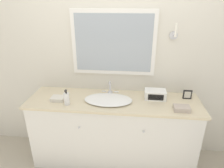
{
  "coord_description": "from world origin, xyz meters",
  "views": [
    {
      "loc": [
        0.2,
        -1.72,
        1.94
      ],
      "look_at": [
        -0.02,
        0.31,
        1.06
      ],
      "focal_mm": 32.0,
      "sensor_mm": 36.0,
      "label": 1
    }
  ],
  "objects": [
    {
      "name": "hand_towel_near_sink",
      "position": [
        0.73,
        0.15,
        0.89
      ],
      "size": [
        0.17,
        0.11,
        0.05
      ],
      "color": "#B7A899",
      "rests_on": "vanity_counter"
    },
    {
      "name": "appliance_box",
      "position": [
        0.48,
        0.4,
        0.91
      ],
      "size": [
        0.24,
        0.16,
        0.1
      ],
      "color": "white",
      "rests_on": "vanity_counter"
    },
    {
      "name": "soap_bottle",
      "position": [
        -0.5,
        0.15,
        0.93
      ],
      "size": [
        0.06,
        0.06,
        0.18
      ],
      "color": "white",
      "rests_on": "vanity_counter"
    },
    {
      "name": "wall_back",
      "position": [
        -0.0,
        0.62,
        1.28
      ],
      "size": [
        8.0,
        0.18,
        2.55
      ],
      "color": "silver",
      "rests_on": "ground_plane"
    },
    {
      "name": "hand_towel_far_corner",
      "position": [
        -0.63,
        0.24,
        0.88
      ],
      "size": [
        0.15,
        0.12,
        0.04
      ],
      "color": "silver",
      "rests_on": "vanity_counter"
    },
    {
      "name": "sink_basin",
      "position": [
        -0.06,
        0.29,
        0.88
      ],
      "size": [
        0.55,
        0.39,
        0.17
      ],
      "color": "white",
      "rests_on": "vanity_counter"
    },
    {
      "name": "vanity_counter",
      "position": [
        0.0,
        0.31,
        0.43
      ],
      "size": [
        1.99,
        0.57,
        0.86
      ],
      "color": "silver",
      "rests_on": "ground_plane"
    },
    {
      "name": "picture_frame",
      "position": [
        0.85,
        0.43,
        0.92
      ],
      "size": [
        0.1,
        0.01,
        0.11
      ],
      "color": "black",
      "rests_on": "vanity_counter"
    }
  ]
}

